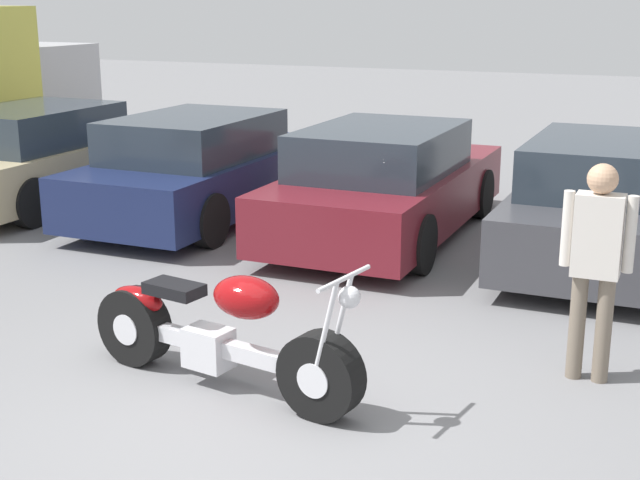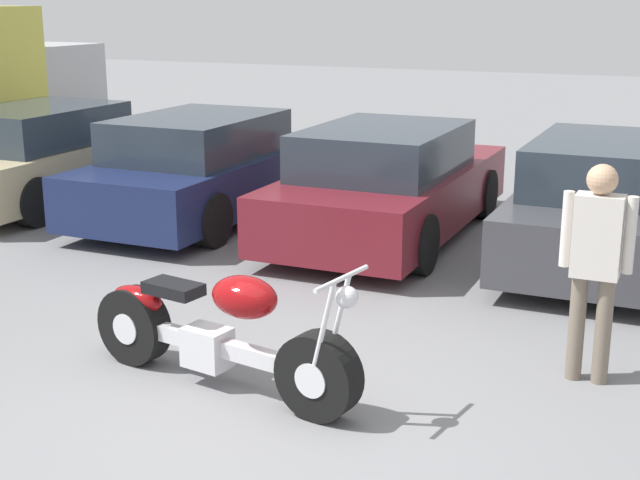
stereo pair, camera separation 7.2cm
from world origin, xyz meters
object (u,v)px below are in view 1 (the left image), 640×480
(parked_car_champagne, at_px, (44,156))
(parked_car_maroon, at_px, (386,184))
(person_standing, at_px, (596,255))
(motorcycle, at_px, (219,334))
(parked_car_navy, at_px, (203,168))
(parked_car_dark_grey, at_px, (607,202))

(parked_car_champagne, distance_m, parked_car_maroon, 5.03)
(parked_car_champagne, height_order, person_standing, person_standing)
(motorcycle, relative_size, parked_car_champagne, 0.54)
(parked_car_champagne, bearing_deg, parked_car_maroon, 0.86)
(parked_car_champagne, distance_m, parked_car_navy, 2.51)
(motorcycle, distance_m, parked_car_maroon, 4.56)
(parked_car_champagne, xyz_separation_m, person_standing, (7.80, -3.25, 0.33))
(motorcycle, distance_m, person_standing, 2.80)
(motorcycle, height_order, parked_car_champagne, parked_car_champagne)
(parked_car_dark_grey, distance_m, person_standing, 3.42)
(person_standing, bearing_deg, parked_car_champagne, 157.41)
(parked_car_navy, bearing_deg, parked_car_champagne, -177.94)
(parked_car_maroon, bearing_deg, motorcycle, -85.99)
(parked_car_navy, xyz_separation_m, parked_car_dark_grey, (5.03, 0.05, 0.00))
(parked_car_champagne, relative_size, parked_car_dark_grey, 1.00)
(parked_car_dark_grey, height_order, person_standing, person_standing)
(parked_car_champagne, distance_m, person_standing, 8.46)
(parked_car_dark_grey, bearing_deg, parked_car_champagne, -178.91)
(parked_car_navy, height_order, person_standing, person_standing)
(parked_car_champagne, height_order, parked_car_maroon, same)
(motorcycle, relative_size, parked_car_navy, 0.54)
(parked_car_navy, distance_m, parked_car_maroon, 2.51)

